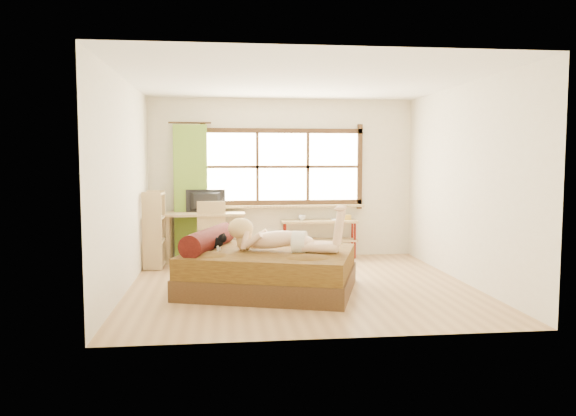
{
  "coord_description": "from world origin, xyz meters",
  "views": [
    {
      "loc": [
        -1.01,
        -7.31,
        1.68
      ],
      "look_at": [
        -0.14,
        0.2,
        1.02
      ],
      "focal_mm": 35.0,
      "sensor_mm": 36.0,
      "label": 1
    }
  ],
  "objects": [
    {
      "name": "wall_left",
      "position": [
        -2.25,
        0.0,
        1.35
      ],
      "size": [
        0.0,
        4.5,
        4.5
      ],
      "primitive_type": "plane",
      "rotation": [
        1.57,
        0.0,
        1.57
      ],
      "color": "silver",
      "rests_on": "floor"
    },
    {
      "name": "monitor",
      "position": [
        -1.31,
        2.0,
        0.99
      ],
      "size": [
        0.65,
        0.09,
        0.37
      ],
      "primitive_type": "imported",
      "rotation": [
        0.0,
        0.0,
        3.14
      ],
      "color": "black",
      "rests_on": "desk"
    },
    {
      "name": "chair",
      "position": [
        -1.21,
        1.59,
        0.56
      ],
      "size": [
        0.45,
        0.45,
        1.01
      ],
      "rotation": [
        0.0,
        0.0,
        -0.01
      ],
      "color": "tan",
      "rests_on": "floor"
    },
    {
      "name": "book",
      "position": [
        0.81,
        2.07,
        0.65
      ],
      "size": [
        0.2,
        0.26,
        0.02
      ],
      "primitive_type": "imported",
      "rotation": [
        0.0,
        0.0,
        -0.06
      ],
      "color": "gray",
      "rests_on": "pipe_shelf"
    },
    {
      "name": "ceiling",
      "position": [
        0.0,
        0.0,
        2.7
      ],
      "size": [
        4.5,
        4.5,
        0.0
      ],
      "primitive_type": "plane",
      "rotation": [
        3.14,
        0.0,
        0.0
      ],
      "color": "white",
      "rests_on": "wall_back"
    },
    {
      "name": "bookshelf",
      "position": [
        -2.08,
        1.47,
        0.6
      ],
      "size": [
        0.3,
        0.52,
        1.18
      ],
      "rotation": [
        0.0,
        0.0,
        -0.02
      ],
      "color": "tan",
      "rests_on": "floor"
    },
    {
      "name": "window",
      "position": [
        0.0,
        2.22,
        1.51
      ],
      "size": [
        2.8,
        0.16,
        1.46
      ],
      "color": "#FFEDBF",
      "rests_on": "wall_back"
    },
    {
      "name": "wall_front",
      "position": [
        0.0,
        -2.25,
        1.35
      ],
      "size": [
        4.5,
        0.0,
        4.5
      ],
      "primitive_type": "plane",
      "rotation": [
        -1.57,
        0.0,
        0.0
      ],
      "color": "silver",
      "rests_on": "floor"
    },
    {
      "name": "cup",
      "position": [
        0.31,
        2.07,
        0.69
      ],
      "size": [
        0.12,
        0.12,
        0.09
      ],
      "primitive_type": "imported",
      "rotation": [
        0.0,
        0.0,
        -0.06
      ],
      "color": "gray",
      "rests_on": "pipe_shelf"
    },
    {
      "name": "kitten",
      "position": [
        -1.15,
        -0.17,
        0.64
      ],
      "size": [
        0.33,
        0.21,
        0.25
      ],
      "primitive_type": null,
      "rotation": [
        0.0,
        0.0,
        -0.31
      ],
      "color": "black",
      "rests_on": "bed"
    },
    {
      "name": "floor",
      "position": [
        0.0,
        0.0,
        0.0
      ],
      "size": [
        4.5,
        4.5,
        0.0
      ],
      "primitive_type": "plane",
      "color": "#9E754C",
      "rests_on": "ground"
    },
    {
      "name": "pipe_shelf",
      "position": [
        0.63,
        2.07,
        0.47
      ],
      "size": [
        1.3,
        0.39,
        0.73
      ],
      "rotation": [
        0.0,
        0.0,
        -0.06
      ],
      "color": "tan",
      "rests_on": "floor"
    },
    {
      "name": "wall_right",
      "position": [
        2.25,
        0.0,
        1.35
      ],
      "size": [
        0.0,
        4.5,
        4.5
      ],
      "primitive_type": "plane",
      "rotation": [
        1.57,
        0.0,
        -1.57
      ],
      "color": "silver",
      "rests_on": "floor"
    },
    {
      "name": "woman",
      "position": [
        -0.28,
        -0.32,
        0.83
      ],
      "size": [
        1.51,
        0.84,
        0.62
      ],
      "primitive_type": null,
      "rotation": [
        0.0,
        0.0,
        -0.31
      ],
      "color": "beige",
      "rests_on": "bed"
    },
    {
      "name": "desk",
      "position": [
        -1.31,
        1.95,
        0.7
      ],
      "size": [
        1.29,
        0.6,
        0.81
      ],
      "rotation": [
        0.0,
        0.0,
        -0.01
      ],
      "color": "tan",
      "rests_on": "floor"
    },
    {
      "name": "wall_back",
      "position": [
        0.0,
        2.25,
        1.35
      ],
      "size": [
        4.5,
        0.0,
        4.5
      ],
      "primitive_type": "plane",
      "rotation": [
        1.57,
        0.0,
        0.0
      ],
      "color": "silver",
      "rests_on": "floor"
    },
    {
      "name": "curtain",
      "position": [
        -1.55,
        2.13,
        1.15
      ],
      "size": [
        0.55,
        0.1,
        2.2
      ],
      "primitive_type": "cube",
      "color": "olive",
      "rests_on": "wall_back"
    },
    {
      "name": "bed",
      "position": [
        -0.48,
        -0.25,
        0.28
      ],
      "size": [
        2.48,
        2.21,
        0.79
      ],
      "rotation": [
        0.0,
        0.0,
        -0.31
      ],
      "color": "black",
      "rests_on": "floor"
    }
  ]
}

